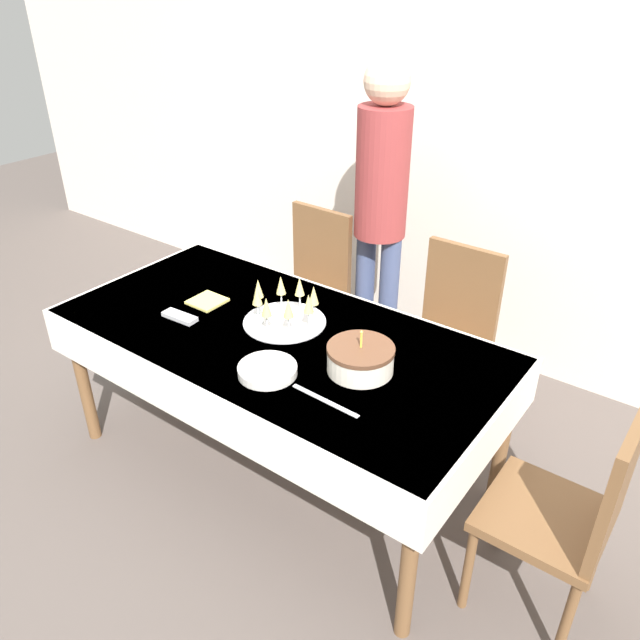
# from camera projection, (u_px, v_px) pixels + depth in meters

# --- Properties ---
(ground_plane) EXTENTS (12.00, 12.00, 0.00)m
(ground_plane) POSITION_uv_depth(u_px,v_px,m) (282.00, 464.00, 3.07)
(ground_plane) COLOR #564C47
(wall_back) EXTENTS (8.00, 0.05, 2.70)m
(wall_back) POSITION_uv_depth(u_px,v_px,m) (452.00, 126.00, 3.46)
(wall_back) COLOR silver
(wall_back) RESTS_ON ground_plane
(dining_table) EXTENTS (1.98, 0.98, 0.76)m
(dining_table) POSITION_uv_depth(u_px,v_px,m) (277.00, 352.00, 2.74)
(dining_table) COLOR silver
(dining_table) RESTS_ON ground_plane
(dining_chair_far_left) EXTENTS (0.43, 0.43, 0.96)m
(dining_chair_far_left) POSITION_uv_depth(u_px,v_px,m) (310.00, 285.00, 3.59)
(dining_chair_far_left) COLOR brown
(dining_chair_far_left) RESTS_ON ground_plane
(dining_chair_far_right) EXTENTS (0.42, 0.42, 0.96)m
(dining_chair_far_right) POSITION_uv_depth(u_px,v_px,m) (448.00, 332.00, 3.14)
(dining_chair_far_right) COLOR brown
(dining_chair_far_right) RESTS_ON ground_plane
(dining_chair_right_end) EXTENTS (0.42, 0.42, 0.96)m
(dining_chair_right_end) POSITION_uv_depth(u_px,v_px,m) (573.00, 510.00, 2.13)
(dining_chair_right_end) COLOR brown
(dining_chair_right_end) RESTS_ON ground_plane
(birthday_cake) EXTENTS (0.26, 0.26, 0.18)m
(birthday_cake) POSITION_uv_depth(u_px,v_px,m) (360.00, 359.00, 2.41)
(birthday_cake) COLOR silver
(birthday_cake) RESTS_ON dining_table
(champagne_tray) EXTENTS (0.37, 0.37, 0.18)m
(champagne_tray) POSITION_uv_depth(u_px,v_px,m) (284.00, 307.00, 2.72)
(champagne_tray) COLOR silver
(champagne_tray) RESTS_ON dining_table
(plate_stack_main) EXTENTS (0.23, 0.23, 0.03)m
(plate_stack_main) POSITION_uv_depth(u_px,v_px,m) (267.00, 370.00, 2.41)
(plate_stack_main) COLOR silver
(plate_stack_main) RESTS_ON dining_table
(cake_knife) EXTENTS (0.30, 0.03, 0.00)m
(cake_knife) POSITION_uv_depth(u_px,v_px,m) (325.00, 401.00, 2.27)
(cake_knife) COLOR silver
(cake_knife) RESTS_ON dining_table
(fork_pile) EXTENTS (0.17, 0.07, 0.02)m
(fork_pile) POSITION_uv_depth(u_px,v_px,m) (180.00, 317.00, 2.79)
(fork_pile) COLOR silver
(fork_pile) RESTS_ON dining_table
(napkin_pile) EXTENTS (0.15, 0.15, 0.01)m
(napkin_pile) POSITION_uv_depth(u_px,v_px,m) (207.00, 301.00, 2.92)
(napkin_pile) COLOR #E0D166
(napkin_pile) RESTS_ON dining_table
(person_standing) EXTENTS (0.28, 0.28, 1.76)m
(person_standing) POSITION_uv_depth(u_px,v_px,m) (381.00, 196.00, 3.28)
(person_standing) COLOR #3F4C72
(person_standing) RESTS_ON ground_plane
(gift_bag) EXTENTS (0.19, 0.11, 0.28)m
(gift_bag) POSITION_uv_depth(u_px,v_px,m) (130.00, 327.00, 3.94)
(gift_bag) COLOR #4CA5D8
(gift_bag) RESTS_ON ground_plane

